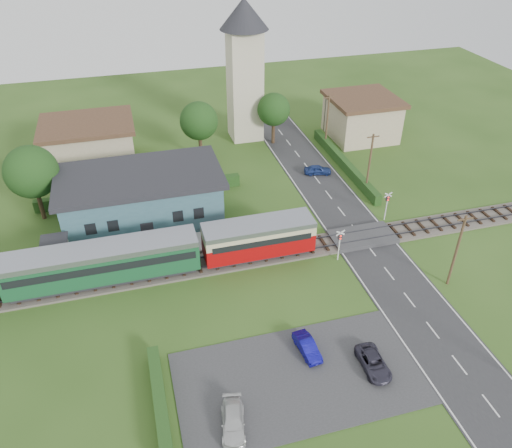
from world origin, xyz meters
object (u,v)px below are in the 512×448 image
object	(u,v)px
car_park_blue	(307,347)
crossing_signal_near	(340,241)
station_building	(142,197)
train	(63,269)
house_west	(90,144)
car_park_dark	(373,363)
pedestrian_far	(70,253)
church_tower	(245,61)
pedestrian_near	(218,235)
house_east	(361,117)
crossing_signal_far	(387,202)
car_on_road	(318,170)
equipment_hut	(57,252)
car_park_silver	(233,422)

from	to	relation	value
car_park_blue	crossing_signal_near	bearing A→B (deg)	49.51
station_building	train	world-z (taller)	station_building
house_west	station_building	bearing A→B (deg)	-70.35
car_park_dark	pedestrian_far	bearing A→B (deg)	140.96
church_tower	pedestrian_near	distance (m)	26.57
house_east	crossing_signal_far	world-z (taller)	house_east
station_building	pedestrian_near	bearing A→B (deg)	-45.46
house_east	car_on_road	world-z (taller)	house_east
car_on_road	pedestrian_far	xyz separation A→B (m)	(-27.54, -10.06, 0.70)
car_on_road	pedestrian_near	xyz separation A→B (m)	(-14.20, -10.83, 0.67)
equipment_hut	train	world-z (taller)	train
car_park_dark	crossing_signal_far	bearing A→B (deg)	61.75
church_tower	car_park_dark	world-z (taller)	church_tower
church_tower	crossing_signal_near	bearing A→B (deg)	-87.18
house_west	pedestrian_far	world-z (taller)	house_west
station_building	car_on_road	xyz separation A→B (m)	(20.56, 4.37, -2.10)
car_park_dark	car_park_silver	bearing A→B (deg)	-168.17
house_east	car_park_silver	size ratio (longest dim) A/B	2.45
church_tower	car_on_road	world-z (taller)	church_tower
train	pedestrian_far	distance (m)	3.43
church_tower	car_park_blue	distance (m)	39.49
equipment_hut	car_park_silver	size ratio (longest dim) A/B	0.71
station_building	crossing_signal_near	bearing A→B (deg)	-34.81
train	car_park_dark	distance (m)	25.71
car_park_blue	pedestrian_far	world-z (taller)	pedestrian_far
crossing_signal_far	train	bearing A→B (deg)	-175.56
car_park_blue	pedestrian_far	size ratio (longest dim) A/B	1.85
crossing_signal_near	crossing_signal_far	bearing A→B (deg)	33.69
train	car_park_dark	world-z (taller)	train
crossing_signal_far	car_on_road	distance (m)	11.49
station_building	pedestrian_near	distance (m)	9.17
equipment_hut	car_on_road	world-z (taller)	equipment_hut
house_east	car_park_silver	bearing A→B (deg)	-124.78
train	car_on_road	bearing A→B (deg)	25.68
car_park_blue	house_east	bearing A→B (deg)	53.18
equipment_hut	car_on_road	xyz separation A→B (m)	(28.56, 10.17, -1.16)
equipment_hut	house_west	xyz separation A→B (m)	(3.00, 19.80, 1.04)
train	crossing_signal_near	distance (m)	23.76
crossing_signal_far	pedestrian_near	size ratio (longest dim) A/B	2.03
station_building	pedestrian_far	world-z (taller)	station_building
crossing_signal_near	house_east	bearing A→B (deg)	60.87
equipment_hut	house_west	world-z (taller)	house_west
house_east	car_park_blue	distance (m)	39.53
car_park_silver	pedestrian_far	world-z (taller)	pedestrian_far
house_west	car_park_dark	xyz separation A→B (m)	(18.88, -37.57, -2.22)
car_park_blue	car_park_silver	bearing A→B (deg)	-151.70
station_building	church_tower	world-z (taller)	church_tower
equipment_hut	station_building	size ratio (longest dim) A/B	0.16
train	church_tower	world-z (taller)	church_tower
crossing_signal_far	pedestrian_near	bearing A→B (deg)	179.52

